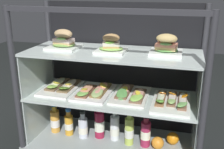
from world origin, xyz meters
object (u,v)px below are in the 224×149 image
juice_bottle_front_right_end (55,121)px  orange_fruit_near_left_post (173,138)px  open_sandwich_tray_far_left (62,86)px  open_sandwich_tray_near_right_corner (94,91)px  open_sandwich_tray_near_left_corner (131,94)px  open_sandwich_tray_right_of_center (171,101)px  juice_bottle_back_center (69,124)px  juice_bottle_near_post (100,124)px  plated_roll_sandwich_center (166,46)px  plated_roll_sandwich_near_left_corner (64,41)px  plated_roll_sandwich_mid_right (111,46)px  juice_bottle_back_left (145,134)px  juice_bottle_front_second (115,128)px  juice_bottle_front_middle (129,130)px  juice_bottle_front_left_end (83,127)px  orange_fruit_beside_bottles (158,143)px

juice_bottle_front_right_end → orange_fruit_near_left_post: 0.85m
open_sandwich_tray_far_left → open_sandwich_tray_near_right_corner: open_sandwich_tray_near_right_corner is taller
open_sandwich_tray_near_left_corner → juice_bottle_front_right_end: (-0.56, -0.00, -0.27)m
open_sandwich_tray_near_left_corner → open_sandwich_tray_right_of_center: open_sandwich_tray_right_of_center is taller
juice_bottle_back_center → juice_bottle_near_post: size_ratio=0.80×
orange_fruit_near_left_post → plated_roll_sandwich_center: bearing=-159.7°
plated_roll_sandwich_near_left_corner → plated_roll_sandwich_mid_right: (0.33, -0.02, -0.01)m
open_sandwich_tray_near_left_corner → plated_roll_sandwich_center: bearing=6.4°
open_sandwich_tray_near_right_corner → open_sandwich_tray_right_of_center: (0.51, -0.03, 0.00)m
plated_roll_sandwich_near_left_corner → juice_bottle_near_post: (0.24, 0.01, -0.57)m
plated_roll_sandwich_mid_right → juice_bottle_back_left: (0.24, -0.00, -0.58)m
open_sandwich_tray_near_left_corner → orange_fruit_near_left_post: bearing=10.5°
open_sandwich_tray_near_right_corner → open_sandwich_tray_near_left_corner: (0.25, 0.02, -0.00)m
juice_bottle_back_left → plated_roll_sandwich_near_left_corner: bearing=177.7°
plated_roll_sandwich_mid_right → juice_bottle_front_second: size_ratio=0.80×
juice_bottle_front_middle → juice_bottle_back_left: size_ratio=1.11×
open_sandwich_tray_far_left → open_sandwich_tray_near_right_corner: 0.25m
open_sandwich_tray_near_left_corner → juice_bottle_front_left_end: open_sandwich_tray_near_left_corner is taller
plated_roll_sandwich_near_left_corner → orange_fruit_beside_bottles: plated_roll_sandwich_near_left_corner is taller
plated_roll_sandwich_center → juice_bottle_front_second: (-0.31, -0.01, -0.59)m
juice_bottle_front_left_end → orange_fruit_beside_bottles: juice_bottle_front_left_end is taller
plated_roll_sandwich_mid_right → juice_bottle_near_post: bearing=165.0°
juice_bottle_front_second → orange_fruit_beside_bottles: 0.31m
open_sandwich_tray_near_left_corner → juice_bottle_near_post: (-0.22, 0.01, -0.25)m
orange_fruit_beside_bottles → plated_roll_sandwich_near_left_corner: bearing=177.4°
orange_fruit_near_left_post → juice_bottle_near_post: bearing=-174.9°
plated_roll_sandwich_near_left_corner → juice_bottle_front_left_end: size_ratio=0.99×
plated_roll_sandwich_center → juice_bottle_back_left: (-0.10, -0.04, -0.59)m
juice_bottle_front_right_end → plated_roll_sandwich_near_left_corner: bearing=3.4°
juice_bottle_front_left_end → juice_bottle_front_middle: (0.33, 0.00, 0.02)m
plated_roll_sandwich_mid_right → juice_bottle_back_center: size_ratio=0.92×
open_sandwich_tray_near_left_corner → orange_fruit_near_left_post: 0.43m
plated_roll_sandwich_mid_right → orange_fruit_near_left_post: plated_roll_sandwich_mid_right is taller
plated_roll_sandwich_center → juice_bottle_near_post: (-0.42, -0.02, -0.58)m
orange_fruit_beside_bottles → open_sandwich_tray_near_right_corner: bearing=178.6°
plated_roll_sandwich_near_left_corner → plated_roll_sandwich_mid_right: size_ratio=1.10×
open_sandwich_tray_far_left → juice_bottle_back_left: (0.61, -0.03, -0.26)m
juice_bottle_near_post → orange_fruit_beside_bottles: juice_bottle_near_post is taller
orange_fruit_beside_bottles → open_sandwich_tray_near_left_corner: bearing=171.7°
juice_bottle_near_post → plated_roll_sandwich_near_left_corner: bearing=-178.4°
plated_roll_sandwich_center → juice_bottle_front_right_end: bearing=-177.9°
plated_roll_sandwich_near_left_corner → juice_bottle_front_second: (0.35, 0.01, -0.59)m
juice_bottle_front_right_end → juice_bottle_front_middle: juice_bottle_front_middle is taller
open_sandwich_tray_far_left → juice_bottle_front_second: (0.39, -0.00, -0.27)m
open_sandwich_tray_right_of_center → juice_bottle_front_middle: (-0.26, 0.02, -0.25)m
plated_roll_sandwich_near_left_corner → juice_bottle_front_middle: plated_roll_sandwich_near_left_corner is taller
juice_bottle_front_right_end → juice_bottle_near_post: 0.34m
juice_bottle_front_left_end → plated_roll_sandwich_near_left_corner: bearing=168.1°
open_sandwich_tray_near_right_corner → orange_fruit_near_left_post: 0.62m
juice_bottle_back_left → plated_roll_sandwich_mid_right: bearing=179.0°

